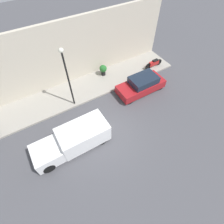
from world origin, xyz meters
name	(u,v)px	position (x,y,z in m)	size (l,w,h in m)	color
ground_plane	(106,136)	(0.00, 0.00, 0.00)	(60.00, 60.00, 0.00)	#47474C
sidewalk	(77,92)	(5.16, 0.00, 0.08)	(3.07, 19.20, 0.16)	gray
building_facade	(63,56)	(6.84, 0.00, 2.72)	(0.30, 19.20, 5.45)	beige
parked_car	(141,85)	(2.48, -4.91, 0.68)	(1.76, 4.16, 1.43)	maroon
delivery_van	(73,140)	(0.43, 2.25, 0.85)	(1.82, 5.00, 1.63)	white
motorcycle_red	(154,63)	(4.38, -7.87, 0.59)	(0.30, 1.94, 0.77)	#B21E1E
streetlamp	(67,72)	(3.94, 0.73, 3.31)	(0.32, 0.32, 4.98)	black
potted_plant	(103,69)	(5.89, -3.08, 0.76)	(0.67, 0.67, 1.03)	black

